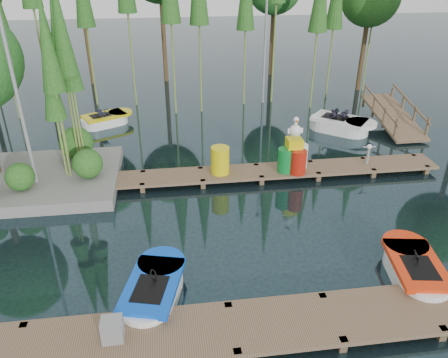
{
  "coord_description": "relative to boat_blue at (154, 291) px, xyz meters",
  "views": [
    {
      "loc": [
        -1.06,
        -10.97,
        7.19
      ],
      "look_at": [
        0.5,
        0.5,
        1.1
      ],
      "focal_mm": 35.0,
      "sensor_mm": 36.0,
      "label": 1
    }
  ],
  "objects": [
    {
      "name": "ground_plane",
      "position": [
        1.63,
        3.16,
        -0.25
      ],
      "size": [
        90.0,
        90.0,
        0.0
      ],
      "primitive_type": "plane",
      "color": "#1E3138"
    },
    {
      "name": "near_dock",
      "position": [
        1.63,
        -1.34,
        -0.01
      ],
      "size": [
        18.0,
        1.5,
        0.5
      ],
      "color": "brown",
      "rests_on": "ground"
    },
    {
      "name": "far_dock",
      "position": [
        2.63,
        5.66,
        -0.02
      ],
      "size": [
        15.0,
        1.2,
        0.5
      ],
      "color": "brown",
      "rests_on": "ground"
    },
    {
      "name": "lamp_island",
      "position": [
        -3.87,
        5.66,
        4.01
      ],
      "size": [
        0.3,
        0.3,
        7.25
      ],
      "color": "gray",
      "rests_on": "ground"
    },
    {
      "name": "lamp_rear",
      "position": [
        5.63,
        14.16,
        4.01
      ],
      "size": [
        0.3,
        0.3,
        7.25
      ],
      "color": "gray",
      "rests_on": "ground"
    },
    {
      "name": "ramp",
      "position": [
        10.63,
        9.66,
        0.34
      ],
      "size": [
        1.5,
        3.94,
        1.49
      ],
      "color": "brown",
      "rests_on": "ground"
    },
    {
      "name": "boat_blue",
      "position": [
        0.0,
        0.0,
        0.0
      ],
      "size": [
        1.74,
        2.73,
        0.85
      ],
      "rotation": [
        0.0,
        0.0,
        -0.26
      ],
      "color": "white",
      "rests_on": "ground"
    },
    {
      "name": "boat_red",
      "position": [
        6.31,
        -0.12,
        0.0
      ],
      "size": [
        1.53,
        2.68,
        0.85
      ],
      "rotation": [
        0.0,
        0.0,
        -0.16
      ],
      "color": "white",
      "rests_on": "ground"
    },
    {
      "name": "boat_yellow_far",
      "position": [
        -2.28,
        11.81,
        0.01
      ],
      "size": [
        2.65,
        2.09,
        1.21
      ],
      "rotation": [
        0.0,
        0.0,
        0.14
      ],
      "color": "white",
      "rests_on": "ground"
    },
    {
      "name": "boat_white_far",
      "position": [
        8.15,
        9.61,
        0.07
      ],
      "size": [
        3.1,
        2.91,
        1.39
      ],
      "rotation": [
        0.0,
        0.0,
        -0.0
      ],
      "color": "white",
      "rests_on": "ground"
    },
    {
      "name": "utility_cabinet",
      "position": [
        -0.78,
        -1.34,
        0.31
      ],
      "size": [
        0.42,
        0.35,
        0.51
      ],
      "primitive_type": "cube",
      "color": "gray",
      "rests_on": "near_dock"
    },
    {
      "name": "yellow_barrel",
      "position": [
        2.26,
        5.66,
        0.53
      ],
      "size": [
        0.64,
        0.64,
        0.96
      ],
      "primitive_type": "cylinder",
      "color": "#DAC70B",
      "rests_on": "far_dock"
    },
    {
      "name": "drum_cluster",
      "position": [
        4.85,
        5.51,
        0.63
      ],
      "size": [
        1.14,
        1.04,
        1.96
      ],
      "color": "#0D762A",
      "rests_on": "far_dock"
    },
    {
      "name": "seagull_post",
      "position": [
        7.64,
        5.66,
        0.57
      ],
      "size": [
        0.48,
        0.26,
        0.76
      ],
      "color": "gray",
      "rests_on": "far_dock"
    }
  ]
}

